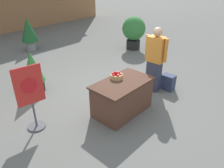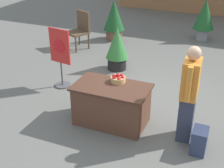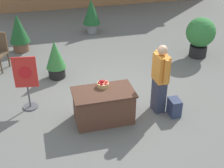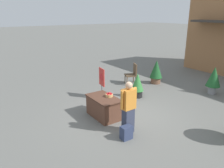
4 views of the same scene
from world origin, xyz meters
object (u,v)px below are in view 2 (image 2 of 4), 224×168
(apple_basket, at_px, (118,79))
(person_visitor, at_px, (189,94))
(potted_plant_far_left, at_px, (117,47))
(potted_plant_near_left, at_px, (204,17))
(backpack, at_px, (199,141))
(potted_plant_far_right, at_px, (114,18))
(poster_board, at_px, (60,56))
(display_table, at_px, (112,104))
(patio_chair, at_px, (80,28))

(apple_basket, bearing_deg, person_visitor, -6.87)
(potted_plant_far_left, distance_m, potted_plant_near_left, 3.60)
(person_visitor, height_order, backpack, person_visitor)
(potted_plant_far_left, bearing_deg, potted_plant_far_right, 114.36)
(backpack, bearing_deg, apple_basket, 164.32)
(person_visitor, bearing_deg, potted_plant_far_left, -48.34)
(backpack, height_order, potted_plant_near_left, potted_plant_near_left)
(potted_plant_far_right, xyz_separation_m, potted_plant_near_left, (2.64, 1.04, 0.07))
(poster_board, distance_m, potted_plant_near_left, 5.18)
(display_table, height_order, potted_plant_near_left, potted_plant_near_left)
(display_table, xyz_separation_m, backpack, (1.63, -0.24, -0.17))
(potted_plant_far_right, bearing_deg, poster_board, -87.18)
(person_visitor, bearing_deg, patio_chair, -43.39)
(poster_board, bearing_deg, apple_basket, 75.50)
(backpack, xyz_separation_m, potted_plant_far_left, (-2.45, 2.54, 0.38))
(poster_board, relative_size, patio_chair, 1.24)
(display_table, height_order, apple_basket, apple_basket)
(display_table, distance_m, potted_plant_near_left, 5.56)
(patio_chair, xyz_separation_m, potted_plant_near_left, (3.26, 2.14, 0.15))
(person_visitor, distance_m, poster_board, 3.09)
(apple_basket, xyz_separation_m, potted_plant_far_left, (-0.86, 2.09, -0.23))
(potted_plant_far_left, xyz_separation_m, potted_plant_near_left, (1.67, 3.18, 0.17))
(backpack, distance_m, poster_board, 3.49)
(apple_basket, bearing_deg, patio_chair, 128.13)
(potted_plant_far_left, bearing_deg, person_visitor, -46.11)
(display_table, xyz_separation_m, apple_basket, (0.04, 0.21, 0.44))
(backpack, relative_size, patio_chair, 0.38)
(poster_board, height_order, potted_plant_far_right, poster_board)
(person_visitor, bearing_deg, backpack, 132.66)
(patio_chair, height_order, potted_plant_near_left, potted_plant_near_left)
(person_visitor, height_order, potted_plant_far_left, person_visitor)
(display_table, height_order, potted_plant_far_left, potted_plant_far_left)
(patio_chair, height_order, potted_plant_far_right, potted_plant_far_right)
(apple_basket, xyz_separation_m, poster_board, (-1.66, 0.72, -0.09))
(potted_plant_near_left, bearing_deg, poster_board, -118.41)
(apple_basket, xyz_separation_m, potted_plant_near_left, (0.81, 5.28, -0.06))
(poster_board, distance_m, potted_plant_far_left, 1.59)
(backpack, relative_size, potted_plant_near_left, 0.33)
(poster_board, height_order, potted_plant_near_left, poster_board)
(patio_chair, bearing_deg, potted_plant_near_left, 148.40)
(backpack, bearing_deg, person_visitor, 134.89)
(apple_basket, height_order, poster_board, poster_board)
(backpack, distance_m, potted_plant_far_left, 3.55)
(person_visitor, relative_size, potted_plant_near_left, 1.30)
(patio_chair, bearing_deg, potted_plant_far_right, 175.47)
(patio_chair, bearing_deg, potted_plant_far_left, 82.05)
(person_visitor, relative_size, patio_chair, 1.54)
(apple_basket, xyz_separation_m, person_visitor, (1.30, -0.16, 0.04))
(backpack, bearing_deg, patio_chair, 138.54)
(potted_plant_far_right, distance_m, potted_plant_near_left, 2.84)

